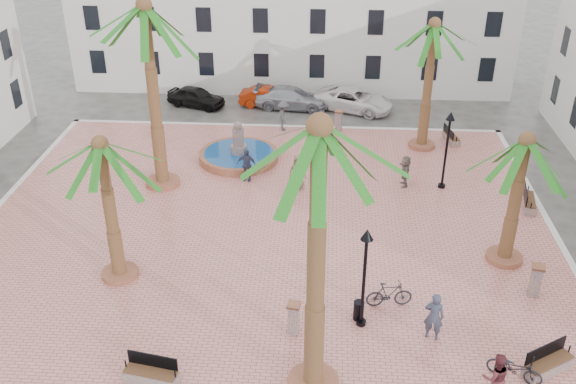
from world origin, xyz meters
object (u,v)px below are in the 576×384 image
object	(u,v)px
bench_ne	(451,138)
litter_bin	(359,310)
lamppost_s	(365,262)
pedestrian_fountain_b	(246,165)
bollard_n	(339,121)
cyclist_b	(495,377)
bollard_se	(294,318)
bicycle_a	(515,368)
bicycle_b	(389,294)
fountain	(239,154)
palm_ne	(433,39)
cyclist_a	(434,316)
car_silver	(291,98)
palm_e	(524,158)
palm_s	(319,160)
bench_e	(528,202)
car_red	(269,97)
car_white	(354,100)
bollard_e	(536,280)
pedestrian_east	(405,171)
pedestrian_north	(283,116)
palm_sw	(103,163)
lamppost_e	(448,137)
palm_nw	(146,27)
pedestrian_fountain_a	(297,172)
car_black	(196,97)

from	to	relation	value
bench_ne	litter_bin	world-z (taller)	bench_ne
lamppost_s	pedestrian_fountain_b	distance (m)	12.35
bollard_n	cyclist_b	xyz separation A→B (m)	(4.74, -20.80, 0.21)
bollard_se	bicycle_a	bearing A→B (deg)	-13.74
bicycle_b	litter_bin	bearing A→B (deg)	116.84
fountain	palm_ne	world-z (taller)	palm_ne
lamppost_s	cyclist_a	xyz separation A→B (m)	(2.46, -0.54, -1.81)
lamppost_s	car_silver	xyz separation A→B (m)	(-3.83, 21.51, -2.21)
fountain	palm_e	xyz separation A→B (m)	(12.35, -8.79, 4.43)
palm_ne	pedestrian_fountain_b	bearing A→B (deg)	-153.57
palm_s	lamppost_s	xyz separation A→B (m)	(1.65, 3.08, -5.34)
bench_e	car_red	xyz separation A→B (m)	(-13.56, 12.69, 0.23)
car_white	bollard_e	bearing A→B (deg)	-139.49
palm_s	pedestrian_fountain_b	bearing A→B (deg)	105.38
cyclist_b	pedestrian_fountain_b	xyz separation A→B (m)	(-9.48, 14.18, -0.01)
bicycle_a	pedestrian_east	distance (m)	13.42
palm_ne	cyclist_b	size ratio (longest dim) A/B	4.14
fountain	pedestrian_fountain_b	size ratio (longest dim) A/B	2.47
litter_bin	pedestrian_north	distance (m)	17.69
bollard_e	pedestrian_east	bearing A→B (deg)	115.47
palm_sw	lamppost_e	distance (m)	16.54
palm_sw	bicycle_b	size ratio (longest dim) A/B	3.49
bench_ne	bollard_n	xyz separation A→B (m)	(-6.52, 1.11, 0.43)
palm_nw	bicycle_a	xyz separation A→B (m)	(14.58, -12.55, -7.58)
pedestrian_fountain_a	cyclist_a	bearing A→B (deg)	-72.70
lamppost_s	litter_bin	distance (m)	2.39
bollard_se	palm_e	bearing A→B (deg)	30.82
fountain	pedestrian_north	xyz separation A→B (m)	(2.15, 4.25, 0.60)
palm_nw	bollard_se	xyz separation A→B (m)	(7.31, -10.77, -7.38)
palm_sw	cyclist_a	bearing A→B (deg)	-13.43
pedestrian_north	pedestrian_east	xyz separation A→B (m)	(6.63, -6.69, -0.08)
lamppost_e	car_white	xyz separation A→B (m)	(-4.19, 10.62, -2.20)
palm_e	car_silver	bearing A→B (deg)	120.32
bollard_n	bicycle_b	xyz separation A→B (m)	(1.83, -16.40, -0.15)
car_black	car_white	bearing A→B (deg)	-71.28
palm_ne	bench_ne	size ratio (longest dim) A/B	4.23
palm_ne	bicycle_b	xyz separation A→B (m)	(-2.92, -14.49, -5.70)
fountain	car_red	size ratio (longest dim) A/B	1.11
lamppost_e	pedestrian_fountain_b	xyz separation A→B (m)	(-9.93, 0.15, -1.88)
palm_sw	bollard_se	bearing A→B (deg)	-22.25
pedestrian_fountain_a	pedestrian_east	distance (m)	5.44
fountain	bench_ne	world-z (taller)	fountain
palm_ne	car_black	world-z (taller)	palm_ne
bollard_n	pedestrian_fountain_a	world-z (taller)	pedestrian_fountain_a
bollard_e	bicycle_a	world-z (taller)	bollard_e
palm_ne	cyclist_b	world-z (taller)	palm_ne
cyclist_a	pedestrian_fountain_a	bearing A→B (deg)	-47.70
bollard_n	cyclist_b	bearing A→B (deg)	-77.17
car_black	lamppost_e	bearing A→B (deg)	-107.19
pedestrian_east	car_white	bearing A→B (deg)	-166.25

